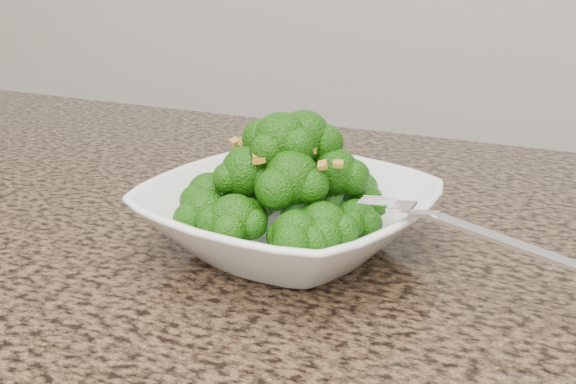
% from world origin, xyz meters
% --- Properties ---
extents(granite_counter, '(1.64, 1.04, 0.03)m').
position_xyz_m(granite_counter, '(0.00, 0.30, 0.89)').
color(granite_counter, brown).
rests_on(granite_counter, cabinet).
extents(bowl, '(0.26, 0.26, 0.05)m').
position_xyz_m(bowl, '(0.11, 0.42, 0.93)').
color(bowl, white).
rests_on(bowl, granite_counter).
extents(broccoli_pile, '(0.20, 0.20, 0.07)m').
position_xyz_m(broccoli_pile, '(0.11, 0.42, 0.99)').
color(broccoli_pile, '#1D600B').
rests_on(broccoli_pile, bowl).
extents(garlic_topping, '(0.12, 0.12, 0.01)m').
position_xyz_m(garlic_topping, '(0.11, 0.42, 1.03)').
color(garlic_topping, '#BD8D2E').
rests_on(garlic_topping, broccoli_pile).
extents(fork, '(0.17, 0.03, 0.01)m').
position_xyz_m(fork, '(0.24, 0.39, 0.96)').
color(fork, silver).
rests_on(fork, bowl).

